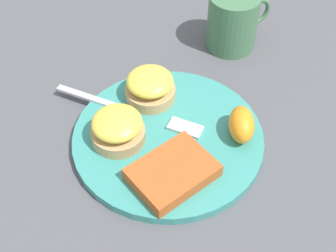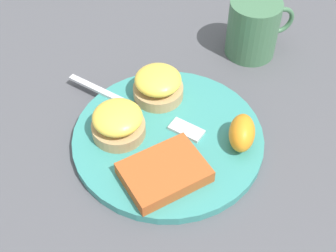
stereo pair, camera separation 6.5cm
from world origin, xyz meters
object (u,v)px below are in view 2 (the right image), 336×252
orange_wedge (242,133)px  cup (254,28)px  sandwich_benedict_left (158,85)px  sandwich_benedict_right (118,122)px  hashbrown_patty (164,172)px  fork (142,111)px

orange_wedge → cup: bearing=62.4°
sandwich_benedict_left → sandwich_benedict_right: bearing=-142.9°
sandwich_benedict_left → orange_wedge: size_ratio=1.28×
sandwich_benedict_left → hashbrown_patty: (-0.04, -0.15, -0.01)m
hashbrown_patty → fork: 0.12m
sandwich_benedict_right → cup: (0.26, 0.13, 0.01)m
sandwich_benedict_right → hashbrown_patty: (0.04, -0.09, -0.01)m
fork → sandwich_benedict_right: bearing=-143.8°
orange_wedge → sandwich_benedict_right: bearing=156.8°
orange_wedge → fork: size_ratio=0.31×
hashbrown_patty → cup: (0.22, 0.22, 0.03)m
sandwich_benedict_left → cup: size_ratio=0.65×
sandwich_benedict_left → cup: cup is taller
fork → hashbrown_patty: bearing=-91.1°
sandwich_benedict_left → cup: bearing=21.3°
hashbrown_patty → cup: cup is taller
sandwich_benedict_right → orange_wedge: bearing=-23.2°
sandwich_benedict_right → hashbrown_patty: size_ratio=0.72×
sandwich_benedict_left → sandwich_benedict_right: size_ratio=1.00×
sandwich_benedict_left → cup: 0.20m
sandwich_benedict_right → fork: bearing=36.2°
orange_wedge → cup: 0.22m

